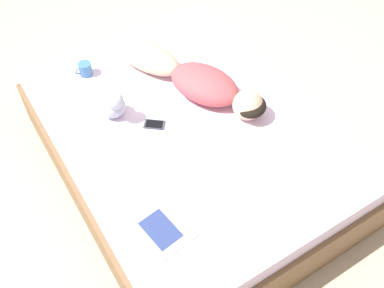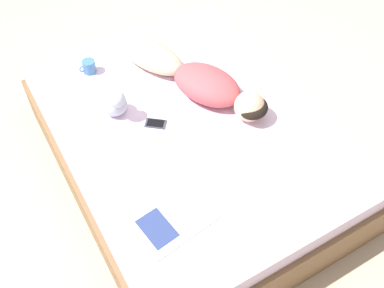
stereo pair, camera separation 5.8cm
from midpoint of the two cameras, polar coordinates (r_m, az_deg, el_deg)
ground_plane at (r=3.28m, az=0.45°, el=-3.08°), size 12.00×12.00×0.00m
bed at (r=3.08m, az=0.48°, el=-0.24°), size 1.67×2.18×0.52m
person at (r=3.04m, az=0.60°, el=8.54°), size 0.66×1.23×0.20m
open_magazine at (r=2.45m, az=-1.72°, el=-9.38°), size 0.48×0.37×0.01m
coffee_mug at (r=3.25m, az=-12.43°, el=9.59°), size 0.12×0.09×0.09m
cell_phone at (r=2.86m, az=-4.08°, el=2.61°), size 0.15×0.14×0.01m
plush_toy at (r=2.88m, az=-9.13°, el=5.09°), size 0.16×0.19×0.23m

